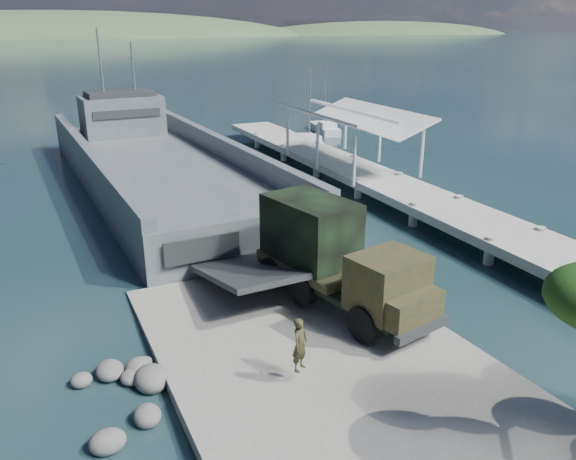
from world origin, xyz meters
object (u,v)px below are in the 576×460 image
(pier, at_px, (358,163))
(military_truck, at_px, (334,256))
(soldier, at_px, (300,356))
(sailboat_far, at_px, (325,129))
(sailboat_near, at_px, (310,143))
(landing_craft, at_px, (159,173))

(pier, height_order, military_truck, pier)
(military_truck, distance_m, soldier, 5.65)
(military_truck, xyz_separation_m, sailboat_far, (18.46, 35.04, -2.02))
(soldier, bearing_deg, sailboat_near, 28.09)
(military_truck, relative_size, sailboat_near, 1.18)
(soldier, bearing_deg, landing_craft, 52.34)
(pier, bearing_deg, soldier, -125.39)
(landing_craft, xyz_separation_m, sailboat_far, (20.65, 13.63, -0.54))
(sailboat_far, bearing_deg, military_truck, -106.23)
(pier, xyz_separation_m, military_truck, (-10.72, -15.78, 0.82))
(military_truck, height_order, soldier, military_truck)
(soldier, bearing_deg, sailboat_far, 26.12)
(pier, distance_m, sailboat_near, 13.76)
(soldier, bearing_deg, military_truck, 15.84)
(landing_craft, bearing_deg, soldier, -95.55)
(landing_craft, height_order, sailboat_far, landing_craft)
(sailboat_far, bearing_deg, landing_craft, -135.02)
(landing_craft, bearing_deg, sailboat_near, 23.46)
(landing_craft, bearing_deg, sailboat_far, 30.87)
(landing_craft, bearing_deg, military_truck, -86.72)
(landing_craft, bearing_deg, pier, -26.11)
(pier, relative_size, landing_craft, 1.13)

